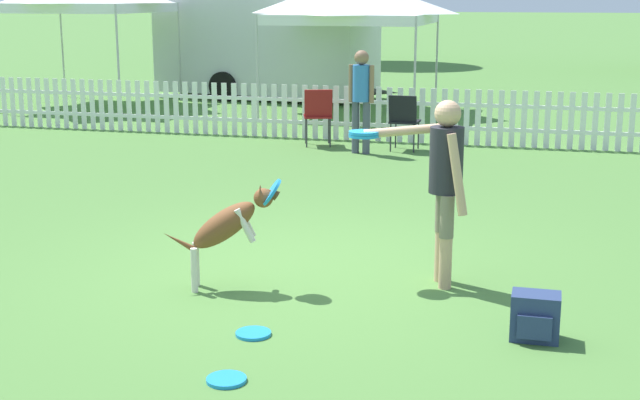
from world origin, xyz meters
name	(u,v)px	position (x,y,z in m)	size (l,w,h in m)	color
ground_plane	(302,270)	(0.00, 0.00, 0.00)	(240.00, 240.00, 0.00)	#4C7A38
handler_person	(441,171)	(1.23, -0.09, 0.98)	(1.05, 0.44, 1.57)	tan
leaping_dog	(228,224)	(-0.45, -0.64, 0.56)	(1.00, 0.49, 0.93)	brown
frisbee_near_handler	(253,334)	(0.09, -1.60, 0.01)	(0.26, 0.26, 0.02)	#1E8CD8
frisbee_midfield	(226,380)	(0.18, -2.39, 0.01)	(0.26, 0.26, 0.02)	#1E8CD8
backpack_on_grass	(535,317)	(2.06, -1.15, 0.17)	(0.34, 0.28, 0.34)	navy
picket_fence	(422,116)	(0.00, 7.22, 0.46)	(23.57, 0.04, 0.91)	white
folding_chair_blue_left	(404,117)	(-0.16, 6.37, 0.54)	(0.45, 0.48, 0.89)	#333338
folding_chair_center	(318,112)	(-1.58, 6.48, 0.56)	(0.57, 0.58, 0.93)	#333338
canopy_tent_main	(353,0)	(-1.99, 10.77, 2.29)	(3.14, 3.14, 2.76)	#B2B2B2
spectator_standing	(361,92)	(-0.77, 6.01, 0.96)	(0.41, 0.27, 1.59)	#474C5B
equipment_trailer	(267,45)	(-4.54, 12.90, 1.24)	(5.88, 2.72, 2.35)	silver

